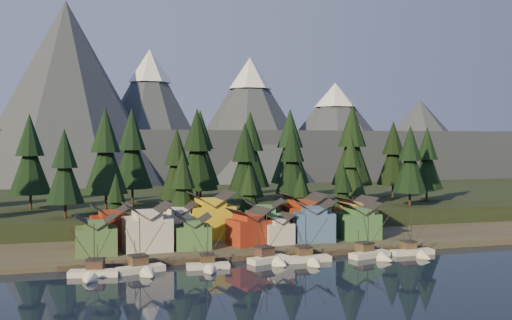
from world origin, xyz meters
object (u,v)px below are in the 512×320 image
object	(u,v)px
boat_6	(415,247)
house_back_1	(179,221)
boat_0	(93,266)
house_front_0	(96,234)
house_front_1	(147,226)
boat_2	(209,260)
house_back_0	(111,224)
boat_4	(309,253)
boat_1	(143,261)
boat_5	(373,248)
boat_3	(271,252)

from	to	relation	value
boat_6	house_back_1	xyz separation A→B (m)	(-48.36, 24.53, 4.34)
boat_6	house_back_1	distance (m)	54.39
boat_0	house_front_0	distance (m)	14.61
house_front_0	house_front_1	bearing A→B (deg)	7.48
boat_2	house_front_0	size ratio (longest dim) A/B	1.16
boat_0	house_back_0	xyz separation A→B (m)	(3.96, 23.10, 4.30)
boat_0	boat_4	xyz separation A→B (m)	(42.76, 0.89, -0.09)
boat_2	house_back_1	world-z (taller)	house_back_1
boat_1	boat_5	world-z (taller)	boat_1
boat_5	house_back_1	world-z (taller)	house_back_1
boat_1	house_back_1	size ratio (longest dim) A/B	1.27
boat_0	boat_4	size ratio (longest dim) A/B	0.96
boat_0	boat_5	bearing A→B (deg)	12.33
house_front_0	boat_5	bearing A→B (deg)	-13.96
boat_0	boat_1	bearing A→B (deg)	16.51
boat_1	boat_3	bearing A→B (deg)	-11.27
boat_3	boat_5	bearing A→B (deg)	-21.60
house_front_0	house_front_1	size ratio (longest dim) A/B	0.81
boat_2	house_front_0	distance (m)	25.41
boat_6	boat_5	bearing A→B (deg)	178.94
boat_1	boat_2	bearing A→B (deg)	-16.96
boat_0	house_back_0	size ratio (longest dim) A/B	1.17
boat_0	boat_5	world-z (taller)	boat_5
boat_3	boat_5	distance (m)	22.65
house_front_1	house_back_1	distance (m)	13.15
house_back_0	house_back_1	size ratio (longest dim) A/B	1.04
boat_3	boat_4	bearing A→B (deg)	-31.48
boat_5	house_front_1	xyz separation A→B (m)	(-46.49, 14.23, 4.72)
boat_2	boat_6	size ratio (longest dim) A/B	0.91
boat_4	boat_6	xyz separation A→B (m)	(25.13, 0.59, -0.09)
boat_0	house_back_1	distance (m)	32.79
boat_0	boat_3	xyz separation A→B (m)	(35.15, 2.57, 0.31)
boat_5	boat_2	bearing A→B (deg)	166.53
boat_0	boat_2	bearing A→B (deg)	12.00
boat_0	house_front_0	size ratio (longest dim) A/B	1.28
house_back_0	house_back_1	bearing A→B (deg)	4.56
boat_3	house_front_1	bearing A→B (deg)	131.95
boat_3	boat_0	bearing A→B (deg)	165.12
boat_6	house_front_0	xyz separation A→B (m)	(-67.22, 12.62, 3.96)
boat_3	house_back_0	size ratio (longest dim) A/B	1.26
boat_1	boat_5	size ratio (longest dim) A/B	1.03
boat_6	house_front_1	xyz separation A→B (m)	(-56.61, 14.31, 4.95)
boat_5	house_back_0	world-z (taller)	house_back_0
house_front_0	house_back_0	size ratio (longest dim) A/B	0.91
boat_2	house_front_1	size ratio (longest dim) A/B	0.94
boat_1	boat_5	xyz separation A→B (m)	(48.64, 0.64, -0.14)
boat_1	house_back_1	bearing A→B (deg)	52.58
boat_1	house_back_0	size ratio (longest dim) A/B	1.23
boat_0	house_back_1	xyz separation A→B (m)	(19.54, 26.00, 4.15)
boat_2	boat_5	distance (m)	36.05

